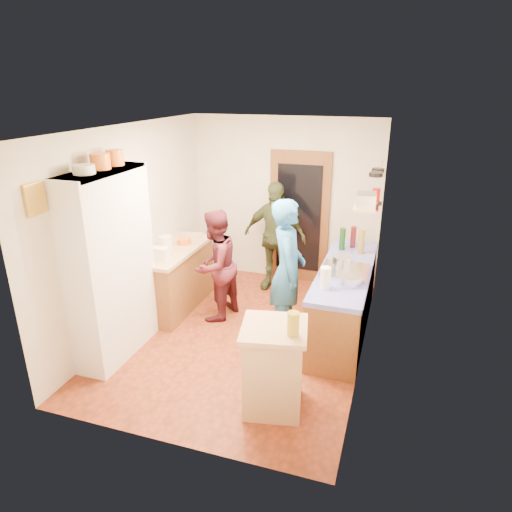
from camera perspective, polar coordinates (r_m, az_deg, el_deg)
The scene contains 44 objects.
floor at distance 6.01m, azimuth -1.60°, elevation -9.86°, with size 3.00×4.00×0.02m, color #94381E.
ceiling at distance 5.18m, azimuth -1.90°, elevation 15.89°, with size 3.00×4.00×0.02m, color silver.
wall_back at distance 7.30m, azimuth 3.63°, elevation 6.90°, with size 3.00×0.02×2.60m, color beige.
wall_front at distance 3.78m, azimuth -12.16°, elevation -7.43°, with size 3.00×0.02×2.60m, color beige.
wall_left at distance 6.11m, azimuth -15.22°, elevation 3.40°, with size 0.02×4.00×2.60m, color beige.
wall_right at distance 5.17m, azimuth 14.22°, elevation 0.30°, with size 0.02×4.00×2.60m, color beige.
door_frame at distance 7.27m, azimuth 5.41°, elevation 4.75°, with size 0.95×0.06×2.10m, color brown.
door_glass at distance 7.24m, azimuth 5.35°, elevation 4.68°, with size 0.70×0.02×1.70m, color black.
hutch_body at distance 5.44m, azimuth -17.65°, elevation -1.26°, with size 0.40×1.20×2.20m, color white.
hutch_top_shelf at distance 5.15m, azimuth -18.97°, elevation 9.93°, with size 0.40×1.14×0.04m, color white.
plate_stack at distance 4.95m, azimuth -20.73°, elevation 10.09°, with size 0.22×0.22×0.09m, color white.
orange_pot_a at distance 5.16m, azimuth -18.89°, elevation 11.13°, with size 0.21×0.21×0.17m, color orange.
orange_pot_b at distance 5.37m, azimuth -17.22°, elevation 11.68°, with size 0.19×0.19×0.17m, color orange.
left_counter_base at distance 6.62m, azimuth -10.16°, elevation -2.92°, with size 0.60×1.40×0.85m, color brown.
left_counter_top at distance 6.45m, azimuth -10.41°, elevation 0.74°, with size 0.64×1.44×0.05m, color tan.
toaster at distance 6.05m, azimuth -11.91°, elevation 0.32°, with size 0.21×0.14×0.16m, color white.
kettle at distance 6.37m, azimuth -11.23°, elevation 1.59°, with size 0.18×0.18×0.20m, color white.
orange_bowl at distance 6.58m, azimuth -8.96°, elevation 1.85°, with size 0.19×0.19×0.09m, color orange.
chopping_board at distance 6.93m, azimuth -8.01°, elevation 2.62°, with size 0.30×0.22×0.03m, color tan.
right_counter_base at distance 6.00m, azimuth 10.92°, elevation -5.65°, with size 0.60×2.20×0.84m, color brown.
right_counter_top at distance 5.81m, azimuth 11.22°, elevation -1.68°, with size 0.62×2.22×0.06m, color #0409C0.
hob at distance 5.64m, azimuth 11.04°, elevation -1.83°, with size 0.55×0.58×0.04m, color silver.
pot_on_hob at distance 5.66m, azimuth 10.67°, elevation -0.71°, with size 0.22×0.22×0.14m, color silver.
bottle_a at distance 6.35m, azimuth 10.75°, elevation 2.10°, with size 0.08×0.08×0.31m, color #143F14.
bottle_b at distance 6.47m, azimuth 12.06°, elevation 2.33°, with size 0.08×0.08×0.30m, color #591419.
bottle_c at distance 6.26m, azimuth 13.02°, elevation 1.76°, with size 0.08×0.08×0.33m, color olive.
paper_towel at distance 5.13m, azimuth 8.66°, elevation -2.72°, with size 0.12×0.12×0.25m, color white.
mixing_bowl at distance 5.31m, azimuth 11.64°, elevation -2.95°, with size 0.27×0.27×0.11m, color silver.
island_base at distance 4.60m, azimuth 2.21°, elevation -14.02°, with size 0.55×0.55×0.86m, color tan.
island_top at distance 4.36m, azimuth 2.30°, elevation -9.11°, with size 0.62×0.62×0.05m, color tan.
cutting_board at distance 4.40m, azimuth 1.70°, elevation -8.63°, with size 0.35×0.28×0.02m, color white.
oil_jar at distance 4.18m, azimuth 4.67°, elevation -8.42°, with size 0.11×0.11×0.22m, color #AD9E2D.
pan_rail at distance 6.46m, azimuth 15.51°, elevation 11.16°, with size 0.02×0.02×0.65m, color silver.
pan_hang_a at distance 6.32m, azimuth 14.75°, elevation 9.82°, with size 0.18×0.18×0.05m, color black.
pan_hang_b at distance 6.52m, azimuth 14.86°, elevation 9.95°, with size 0.16×0.16×0.05m, color black.
pan_hang_c at distance 6.71m, azimuth 15.00°, elevation 10.33°, with size 0.17×0.17×0.05m, color black.
wall_shelf at distance 5.49m, azimuth 13.52°, elevation 5.95°, with size 0.26×0.42×0.03m, color tan.
radio at distance 5.47m, azimuth 13.60°, elevation 6.86°, with size 0.22×0.30×0.15m, color silver.
ext_bracket at distance 6.75m, azimuth 15.20°, elevation 6.37°, with size 0.06×0.10×0.04m, color black.
fire_extinguisher at distance 6.74m, azimuth 14.73°, elevation 6.83°, with size 0.11×0.11×0.32m, color red.
picture_frame at distance 4.73m, azimuth -25.88°, elevation 6.46°, with size 0.03×0.25×0.30m, color gold.
person_hob at distance 5.60m, azimuth 4.31°, elevation -1.89°, with size 0.65×0.43×1.80m, color #2868A6.
person_left at distance 6.14m, azimuth -4.69°, elevation -1.15°, with size 0.74×0.58×1.53m, color #4E1A23.
person_back at distance 6.99m, azimuth 2.43°, elevation 2.45°, with size 1.00×0.42×1.70m, color #364023.
Camera 1 is at (1.76, -4.85, 3.07)m, focal length 32.00 mm.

